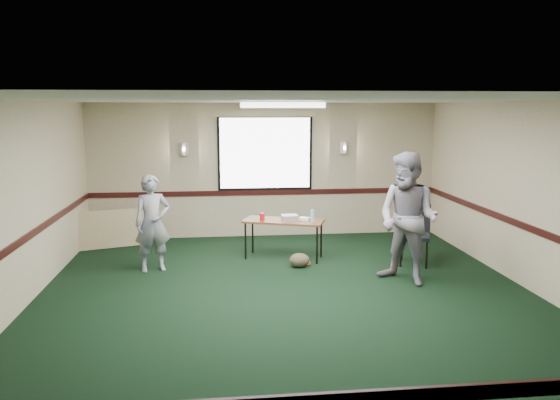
{
  "coord_description": "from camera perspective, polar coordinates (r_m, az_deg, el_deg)",
  "views": [
    {
      "loc": [
        -0.92,
        -6.91,
        2.62
      ],
      "look_at": [
        0.0,
        1.3,
        1.2
      ],
      "focal_mm": 35.0,
      "sensor_mm": 36.0,
      "label": 1
    }
  ],
  "objects": [
    {
      "name": "ground",
      "position": [
        7.45,
        1.14,
        -10.84
      ],
      "size": [
        8.0,
        8.0,
        0.0
      ],
      "primitive_type": "plane",
      "color": "black",
      "rests_on": "ground"
    },
    {
      "name": "room_shell",
      "position": [
        9.14,
        -0.58,
        3.21
      ],
      "size": [
        8.0,
        8.02,
        8.0
      ],
      "color": "tan",
      "rests_on": "ground"
    },
    {
      "name": "folding_table",
      "position": [
        9.45,
        0.38,
        -2.4
      ],
      "size": [
        1.47,
        0.98,
        0.68
      ],
      "rotation": [
        0.0,
        0.0,
        -0.35
      ],
      "color": "#532817",
      "rests_on": "ground"
    },
    {
      "name": "projector",
      "position": [
        9.43,
        0.99,
        -1.84
      ],
      "size": [
        0.29,
        0.24,
        0.09
      ],
      "primitive_type": "cube",
      "rotation": [
        0.0,
        0.0,
        0.07
      ],
      "color": "#9C9CA4",
      "rests_on": "folding_table"
    },
    {
      "name": "game_console",
      "position": [
        9.44,
        2.58,
        -1.97
      ],
      "size": [
        0.23,
        0.21,
        0.05
      ],
      "primitive_type": "cube",
      "rotation": [
        0.0,
        0.0,
        -0.44
      ],
      "color": "white",
      "rests_on": "folding_table"
    },
    {
      "name": "red_cup",
      "position": [
        9.39,
        -1.87,
        -1.78
      ],
      "size": [
        0.08,
        0.08,
        0.13
      ],
      "primitive_type": "cylinder",
      "color": "red",
      "rests_on": "folding_table"
    },
    {
      "name": "water_bottle",
      "position": [
        9.25,
        3.4,
        -1.68
      ],
      "size": [
        0.07,
        0.07,
        0.22
      ],
      "primitive_type": "cylinder",
      "color": "#8FC8EB",
      "rests_on": "folding_table"
    },
    {
      "name": "duffel_bag",
      "position": [
        9.05,
        2.04,
        -6.3
      ],
      "size": [
        0.4,
        0.36,
        0.23
      ],
      "primitive_type": "ellipsoid",
      "rotation": [
        0.0,
        0.0,
        -0.39
      ],
      "color": "#3F3624",
      "rests_on": "ground"
    },
    {
      "name": "cable_coil",
      "position": [
        9.29,
        2.23,
        -6.59
      ],
      "size": [
        0.43,
        0.43,
        0.02
      ],
      "primitive_type": "torus",
      "rotation": [
        0.0,
        0.0,
        0.36
      ],
      "color": "red",
      "rests_on": "ground"
    },
    {
      "name": "folded_table",
      "position": [
        10.72,
        -17.46,
        -2.92
      ],
      "size": [
        1.38,
        0.63,
        0.71
      ],
      "primitive_type": "cube",
      "rotation": [
        -0.21,
        0.0,
        0.32
      ],
      "color": "tan",
      "rests_on": "ground"
    },
    {
      "name": "conference_chair",
      "position": [
        9.46,
        13.94,
        -2.98
      ],
      "size": [
        0.64,
        0.65,
        1.0
      ],
      "rotation": [
        0.0,
        0.0,
        -0.38
      ],
      "color": "black",
      "rests_on": "ground"
    },
    {
      "name": "person_left",
      "position": [
        8.96,
        -13.19,
        -2.37
      ],
      "size": [
        0.65,
        0.52,
        1.56
      ],
      "primitive_type": "imported",
      "rotation": [
        0.0,
        0.0,
        0.29
      ],
      "color": "#3A487F",
      "rests_on": "ground"
    },
    {
      "name": "person_right",
      "position": [
        8.28,
        13.22,
        -1.92
      ],
      "size": [
        1.19,
        1.21,
        1.97
      ],
      "primitive_type": "imported",
      "rotation": [
        0.0,
        0.0,
        -0.85
      ],
      "color": "#7E94C4",
      "rests_on": "ground"
    }
  ]
}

